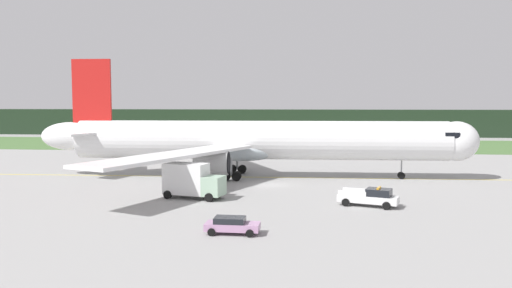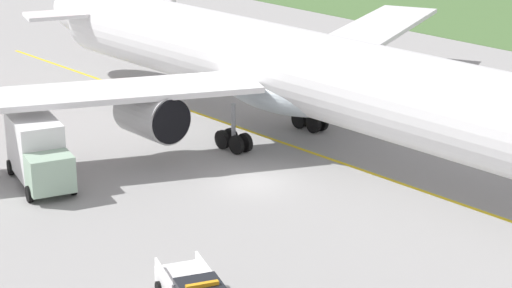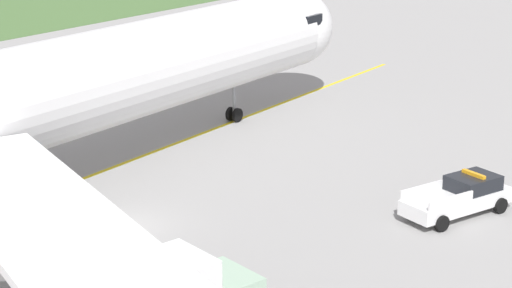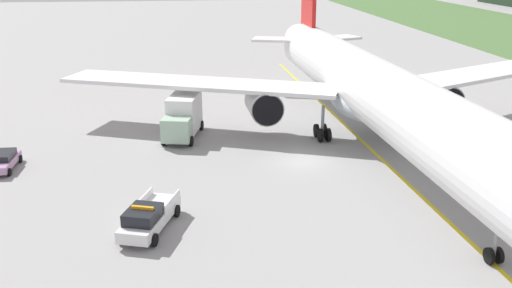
{
  "view_description": "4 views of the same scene",
  "coord_description": "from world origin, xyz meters",
  "views": [
    {
      "loc": [
        4.91,
        -60.58,
        10.05
      ],
      "look_at": [
        -2.63,
        7.81,
        4.36
      ],
      "focal_mm": 35.32,
      "sensor_mm": 36.0,
      "label": 1
    },
    {
      "loc": [
        37.68,
        -30.52,
        18.27
      ],
      "look_at": [
        1.26,
        -0.75,
        2.8
      ],
      "focal_mm": 63.85,
      "sensor_mm": 36.0,
      "label": 2
    },
    {
      "loc": [
        -26.97,
        -27.88,
        16.03
      ],
      "look_at": [
        6.19,
        -2.88,
        2.97
      ],
      "focal_mm": 63.7,
      "sensor_mm": 36.0,
      "label": 3
    },
    {
      "loc": [
        42.06,
        -9.08,
        15.78
      ],
      "look_at": [
        4.37,
        -4.34,
        3.05
      ],
      "focal_mm": 40.35,
      "sensor_mm": 36.0,
      "label": 4
    }
  ],
  "objects": [
    {
      "name": "ground",
      "position": [
        0.0,
        0.0,
        0.0
      ],
      "size": [
        320.0,
        320.0,
        0.0
      ],
      "primitive_type": "plane",
      "color": "gray"
    },
    {
      "name": "taxiway_centerline_main",
      "position": [
        -1.94,
        6.24,
        0.0
      ],
      "size": [
        78.75,
        2.86,
        0.01
      ],
      "primitive_type": "cube",
      "rotation": [
        0.0,
        0.0,
        0.03
      ],
      "color": "yellow",
      "rests_on": "ground"
    },
    {
      "name": "airliner",
      "position": [
        -2.69,
        6.21,
        4.91
      ],
      "size": [
        58.89,
        53.06,
        15.94
      ],
      "color": "silver",
      "rests_on": "ground"
    },
    {
      "name": "catering_truck",
      "position": [
        -7.51,
        -9.39,
        1.9
      ],
      "size": [
        6.72,
        3.84,
        3.83
      ],
      "color": "#9BBBA1",
      "rests_on": "ground"
    }
  ]
}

